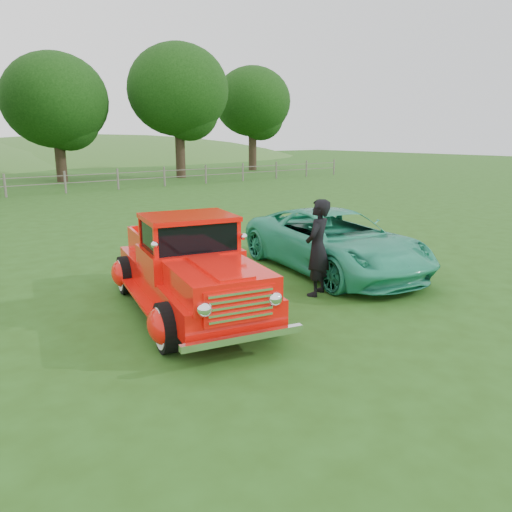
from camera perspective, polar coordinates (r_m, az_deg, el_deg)
ground at (r=8.64m, az=5.35°, el=-7.53°), size 140.00×140.00×0.00m
fence_line at (r=28.49m, az=-26.77°, el=7.21°), size 48.00×0.12×1.20m
tree_near_east at (r=36.46m, az=-21.96°, el=16.13°), size 6.80×6.80×8.33m
tree_mid_east at (r=37.84m, az=-8.89°, el=18.21°), size 7.20×7.20×9.44m
tree_far_east at (r=45.29m, az=-0.40°, el=17.20°), size 6.60×6.60×8.86m
red_pickup at (r=8.94m, az=-7.69°, el=-1.49°), size 3.02×5.25×1.78m
teal_sedan at (r=11.71m, az=8.95°, el=1.67°), size 3.23×5.45×1.42m
man at (r=9.86m, az=7.04°, el=0.94°), size 0.83×0.71×1.92m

